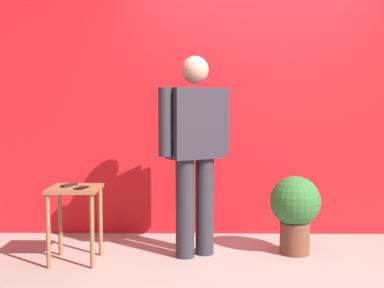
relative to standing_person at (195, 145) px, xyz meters
The scene contains 7 objects.
ground_plane 1.26m from the standing_person, 43.80° to the right, with size 12.00×12.00×0.00m, color #9E9991.
back_wall_red 1.14m from the standing_person, 54.04° to the left, with size 5.41×0.12×3.05m, color red.
standing_person is the anchor object (origin of this frame).
side_table 1.11m from the standing_person, 169.40° to the right, with size 0.41×0.41×0.63m.
cell_phone 1.01m from the standing_person, 164.06° to the right, with size 0.07×0.14×0.01m, color black.
tv_remote 1.11m from the standing_person, behind, with size 0.04×0.17×0.02m, color black.
potted_plant 1.04m from the standing_person, ahead, with size 0.44×0.44×0.69m.
Camera 1 is at (-0.55, -3.76, 1.32)m, focal length 47.37 mm.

